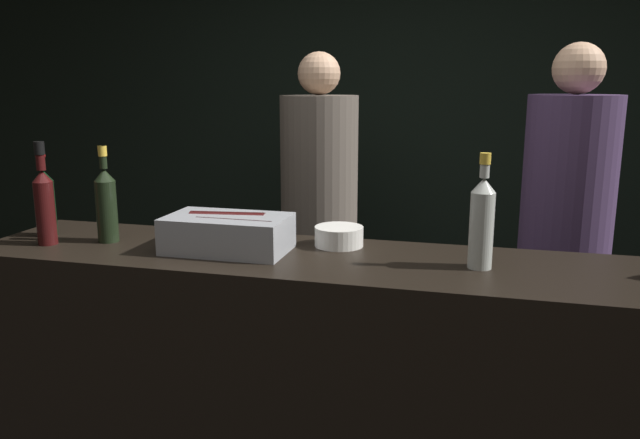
{
  "coord_description": "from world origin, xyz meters",
  "views": [
    {
      "loc": [
        0.52,
        -1.67,
        1.62
      ],
      "look_at": [
        0.0,
        0.3,
        1.18
      ],
      "focal_mm": 35.0,
      "sensor_mm": 36.0,
      "label": 1
    }
  ],
  "objects_px": {
    "person_blond_tee": "(319,210)",
    "ice_bin_with_bottles": "(228,232)",
    "candle_votive": "(196,228)",
    "red_wine_bottle_burgundy": "(46,200)",
    "rose_wine_bottle": "(482,220)",
    "red_wine_bottle_black_foil": "(44,202)",
    "champagne_bottle": "(106,203)",
    "bowl_white": "(339,236)",
    "person_in_hoodie": "(565,232)"
  },
  "relations": [
    {
      "from": "person_blond_tee",
      "to": "ice_bin_with_bottles",
      "type": "bearing_deg",
      "value": 78.43
    },
    {
      "from": "candle_votive",
      "to": "red_wine_bottle_burgundy",
      "type": "height_order",
      "value": "red_wine_bottle_burgundy"
    },
    {
      "from": "candle_votive",
      "to": "rose_wine_bottle",
      "type": "height_order",
      "value": "rose_wine_bottle"
    },
    {
      "from": "red_wine_bottle_black_foil",
      "to": "champagne_bottle",
      "type": "distance_m",
      "value": 0.21
    },
    {
      "from": "bowl_white",
      "to": "champagne_bottle",
      "type": "height_order",
      "value": "champagne_bottle"
    },
    {
      "from": "rose_wine_bottle",
      "to": "candle_votive",
      "type": "bearing_deg",
      "value": 170.41
    },
    {
      "from": "ice_bin_with_bottles",
      "to": "red_wine_bottle_burgundy",
      "type": "relative_size",
      "value": 1.22
    },
    {
      "from": "rose_wine_bottle",
      "to": "red_wine_bottle_burgundy",
      "type": "distance_m",
      "value": 1.59
    },
    {
      "from": "champagne_bottle",
      "to": "red_wine_bottle_black_foil",
      "type": "bearing_deg",
      "value": -154.82
    },
    {
      "from": "ice_bin_with_bottles",
      "to": "candle_votive",
      "type": "distance_m",
      "value": 0.29
    },
    {
      "from": "ice_bin_with_bottles",
      "to": "candle_votive",
      "type": "bearing_deg",
      "value": 138.37
    },
    {
      "from": "rose_wine_bottle",
      "to": "red_wine_bottle_burgundy",
      "type": "bearing_deg",
      "value": 179.19
    },
    {
      "from": "person_blond_tee",
      "to": "bowl_white",
      "type": "bearing_deg",
      "value": 99.06
    },
    {
      "from": "ice_bin_with_bottles",
      "to": "champagne_bottle",
      "type": "relative_size",
      "value": 1.19
    },
    {
      "from": "champagne_bottle",
      "to": "person_in_hoodie",
      "type": "relative_size",
      "value": 0.2
    },
    {
      "from": "person_blond_tee",
      "to": "red_wine_bottle_burgundy",
      "type": "bearing_deg",
      "value": 43.86
    },
    {
      "from": "person_in_hoodie",
      "to": "person_blond_tee",
      "type": "xyz_separation_m",
      "value": [
        -1.16,
        0.24,
        -0.01
      ]
    },
    {
      "from": "red_wine_bottle_black_foil",
      "to": "red_wine_bottle_burgundy",
      "type": "distance_m",
      "value": 0.14
    },
    {
      "from": "bowl_white",
      "to": "person_blond_tee",
      "type": "bearing_deg",
      "value": 108.86
    },
    {
      "from": "candle_votive",
      "to": "red_wine_bottle_burgundy",
      "type": "distance_m",
      "value": 0.57
    },
    {
      "from": "ice_bin_with_bottles",
      "to": "champagne_bottle",
      "type": "bearing_deg",
      "value": 178.62
    },
    {
      "from": "red_wine_bottle_black_foil",
      "to": "candle_votive",
      "type": "bearing_deg",
      "value": 30.5
    },
    {
      "from": "rose_wine_bottle",
      "to": "person_in_hoodie",
      "type": "distance_m",
      "value": 0.95
    },
    {
      "from": "candle_votive",
      "to": "red_wine_bottle_burgundy",
      "type": "bearing_deg",
      "value": -163.88
    },
    {
      "from": "bowl_white",
      "to": "red_wine_bottle_black_foil",
      "type": "xyz_separation_m",
      "value": [
        -1.02,
        -0.24,
        0.12
      ]
    },
    {
      "from": "candle_votive",
      "to": "person_in_hoodie",
      "type": "relative_size",
      "value": 0.04
    },
    {
      "from": "red_wine_bottle_burgundy",
      "to": "bowl_white",
      "type": "bearing_deg",
      "value": 6.72
    },
    {
      "from": "bowl_white",
      "to": "person_in_hoodie",
      "type": "relative_size",
      "value": 0.1
    },
    {
      "from": "red_wine_bottle_black_foil",
      "to": "champagne_bottle",
      "type": "relative_size",
      "value": 1.05
    },
    {
      "from": "ice_bin_with_bottles",
      "to": "candle_votive",
      "type": "height_order",
      "value": "ice_bin_with_bottles"
    },
    {
      "from": "rose_wine_bottle",
      "to": "person_blond_tee",
      "type": "bearing_deg",
      "value": 126.56
    },
    {
      "from": "bowl_white",
      "to": "candle_votive",
      "type": "relative_size",
      "value": 2.2
    },
    {
      "from": "rose_wine_bottle",
      "to": "champagne_bottle",
      "type": "xyz_separation_m",
      "value": [
        -1.32,
        0.0,
        -0.01
      ]
    },
    {
      "from": "rose_wine_bottle",
      "to": "person_blond_tee",
      "type": "height_order",
      "value": "person_blond_tee"
    },
    {
      "from": "person_blond_tee",
      "to": "champagne_bottle",
      "type": "bearing_deg",
      "value": 55.08
    },
    {
      "from": "red_wine_bottle_black_foil",
      "to": "bowl_white",
      "type": "bearing_deg",
      "value": 13.33
    },
    {
      "from": "person_in_hoodie",
      "to": "rose_wine_bottle",
      "type": "bearing_deg",
      "value": -48.75
    },
    {
      "from": "bowl_white",
      "to": "champagne_bottle",
      "type": "distance_m",
      "value": 0.85
    },
    {
      "from": "candle_votive",
      "to": "champagne_bottle",
      "type": "bearing_deg",
      "value": -145.99
    },
    {
      "from": "candle_votive",
      "to": "champagne_bottle",
      "type": "height_order",
      "value": "champagne_bottle"
    },
    {
      "from": "red_wine_bottle_burgundy",
      "to": "champagne_bottle",
      "type": "bearing_deg",
      "value": -4.67
    },
    {
      "from": "person_in_hoodie",
      "to": "person_blond_tee",
      "type": "height_order",
      "value": "person_in_hoodie"
    },
    {
      "from": "champagne_bottle",
      "to": "person_in_hoodie",
      "type": "bearing_deg",
      "value": 27.05
    },
    {
      "from": "champagne_bottle",
      "to": "person_in_hoodie",
      "type": "height_order",
      "value": "person_in_hoodie"
    },
    {
      "from": "rose_wine_bottle",
      "to": "red_wine_bottle_black_foil",
      "type": "relative_size",
      "value": 0.98
    },
    {
      "from": "red_wine_bottle_black_foil",
      "to": "person_in_hoodie",
      "type": "height_order",
      "value": "person_in_hoodie"
    },
    {
      "from": "ice_bin_with_bottles",
      "to": "red_wine_bottle_burgundy",
      "type": "height_order",
      "value": "red_wine_bottle_burgundy"
    },
    {
      "from": "person_in_hoodie",
      "to": "person_blond_tee",
      "type": "distance_m",
      "value": 1.18
    },
    {
      "from": "champagne_bottle",
      "to": "person_blond_tee",
      "type": "height_order",
      "value": "person_blond_tee"
    },
    {
      "from": "red_wine_bottle_black_foil",
      "to": "champagne_bottle",
      "type": "height_order",
      "value": "red_wine_bottle_black_foil"
    }
  ]
}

